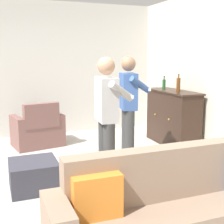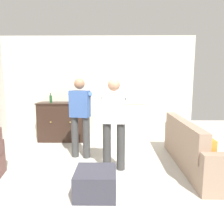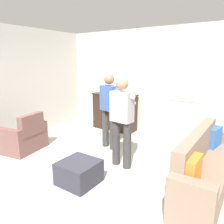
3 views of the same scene
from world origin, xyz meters
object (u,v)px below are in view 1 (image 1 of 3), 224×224
armchair (38,131)px  person_standing_left (129,105)px  bottle_liquor_amber (164,84)px  ottoman (34,175)px  couch (179,211)px  person_standing_right (107,116)px  sideboard_cabinet (172,118)px  bottle_wine_green (178,85)px

armchair → person_standing_left: (1.47, 1.20, 0.65)m
bottle_liquor_amber → ottoman: bearing=-62.6°
couch → armchair: (-3.65, -0.71, -0.05)m
person_standing_left → person_standing_right: (0.71, -0.62, 0.00)m
bottle_liquor_amber → person_standing_right: bearing=-47.2°
armchair → person_standing_left: person_standing_left is taller
bottle_liquor_amber → sideboard_cabinet: bearing=8.9°
armchair → bottle_wine_green: 2.73m
sideboard_cabinet → person_standing_right: bearing=-53.0°
person_standing_right → bottle_liquor_amber: bearing=132.8°
sideboard_cabinet → bottle_liquor_amber: size_ratio=5.03×
couch → ottoman: (-1.73, -1.04, -0.16)m
armchair → bottle_wine_green: bearing=66.5°
bottle_wine_green → person_standing_left: size_ratio=0.19×
couch → bottle_liquor_amber: bottle_liquor_amber is taller
sideboard_cabinet → bottle_wine_green: (0.24, -0.05, 0.65)m
ottoman → couch: bearing=31.1°
bottle_liquor_amber → person_standing_left: size_ratio=0.15×
sideboard_cabinet → ottoman: sideboard_cabinet is taller
person_standing_left → person_standing_right: 0.94m
bottle_liquor_amber → ottoman: (1.41, -2.71, -0.96)m
armchair → ottoman: 1.95m
sideboard_cabinet → person_standing_right: 2.34m
bottle_wine_green → bottle_liquor_amber: size_ratio=1.26×
armchair → person_standing_right: size_ratio=0.58×
ottoman → person_standing_right: (0.26, 0.91, 0.75)m
sideboard_cabinet → person_standing_left: bearing=-61.0°
couch → person_standing_right: person_standing_right is taller
couch → person_standing_right: 1.59m
sideboard_cabinet → bottle_liquor_amber: 0.68m
sideboard_cabinet → couch: bearing=-30.9°
couch → person_standing_right: bearing=-174.9°
person_standing_left → person_standing_right: same height
ottoman → person_standing_left: 1.76m
sideboard_cabinet → person_standing_right: person_standing_right is taller
sideboard_cabinet → bottle_wine_green: size_ratio=3.99×
armchair → bottle_liquor_amber: (0.52, 2.38, 0.85)m
couch → person_standing_left: (-2.18, 0.49, 0.59)m
bottle_wine_green → ottoman: size_ratio=0.55×
sideboard_cabinet → bottle_wine_green: 0.70m
couch → sideboard_cabinet: (-2.85, 1.71, 0.18)m
armchair → ottoman: armchair is taller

